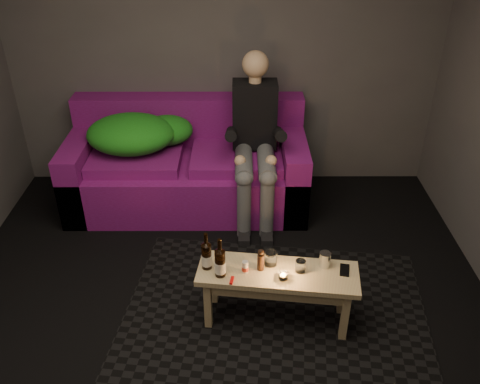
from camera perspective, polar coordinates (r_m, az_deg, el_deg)
The scene contains 17 objects.
floor at distance 3.54m, azimuth -2.39°, elevation -16.69°, with size 4.50×4.50×0.00m, color black.
room at distance 3.00m, azimuth -2.79°, elevation 12.10°, with size 4.50×4.50×4.50m.
rug at distance 3.73m, azimuth 3.95°, elevation -13.43°, with size 2.13×1.55×0.01m, color black.
sofa at distance 4.79m, azimuth -5.82°, elevation 2.69°, with size 2.16×0.97×0.93m.
green_blanket at distance 4.69m, azimuth -11.46°, elevation 6.49°, with size 0.95×0.65×0.32m.
person at distance 4.43m, azimuth 1.69°, elevation 6.27°, with size 0.39×0.90×1.44m.
coffee_table at distance 3.46m, azimuth 4.22°, elevation -9.87°, with size 1.10×0.47×0.44m.
beer_bottle_a at distance 3.37m, azimuth -3.78°, elevation -7.11°, with size 0.07×0.07×0.28m.
beer_bottle_b at distance 3.30m, azimuth -2.25°, elevation -7.89°, with size 0.07×0.07×0.29m.
salt_shaker at distance 3.36m, azimuth 0.58°, elevation -8.42°, with size 0.04×0.04×0.09m, color silver.
pepper_mill at distance 3.38m, azimuth 2.34°, elevation -7.86°, with size 0.05×0.05×0.12m, color black.
tumbler_back at distance 3.43m, azimuth 3.47°, elevation -7.42°, with size 0.09×0.09×0.10m, color white.
tealight at distance 3.34m, azimuth 4.87°, elevation -9.38°, with size 0.06×0.06×0.05m.
tumbler_front at distance 3.39m, azimuth 6.80°, elevation -8.25°, with size 0.07×0.07×0.09m, color white.
steel_cup at distance 3.45m, azimuth 9.51°, elevation -7.48°, with size 0.08×0.08×0.11m, color silver.
smartphone at distance 3.47m, azimuth 11.66°, elevation -8.58°, with size 0.06×0.13×0.01m, color black.
red_lighter at distance 3.32m, azimuth -0.93°, elevation -9.89°, with size 0.02×0.07×0.01m, color #B60C0B.
Camera 1 is at (0.14, -2.35, 2.64)m, focal length 38.00 mm.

